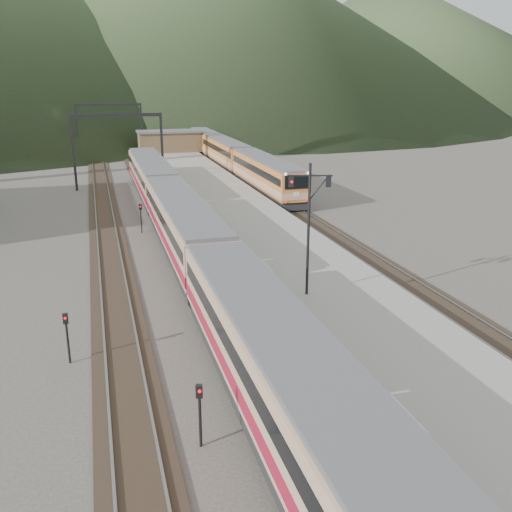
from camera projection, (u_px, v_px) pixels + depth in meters
name	position (u px, v px, depth m)	size (l,w,h in m)	color
track_main	(165.00, 217.00, 49.36)	(2.60, 200.00, 0.23)	black
track_far	(105.00, 221.00, 48.06)	(2.60, 200.00, 0.23)	black
track_second	(290.00, 209.00, 52.36)	(2.60, 200.00, 0.23)	black
platform	(233.00, 213.00, 48.86)	(8.00, 100.00, 1.00)	gray
gantry_near	(118.00, 136.00, 60.73)	(9.55, 0.25, 8.00)	black
gantry_far	(109.00, 120.00, 83.68)	(9.55, 0.25, 8.00)	black
station_shed	(169.00, 141.00, 84.95)	(9.40, 4.40, 3.10)	brown
hill_b	(176.00, 7.00, 220.35)	(220.00, 220.00, 75.00)	#334727
hill_c	(385.00, 42.00, 226.58)	(160.00, 160.00, 50.00)	#334727
main_train	(183.00, 224.00, 38.70)	(3.03, 62.03, 3.69)	tan
second_train	(226.00, 154.00, 75.93)	(2.72, 55.91, 3.32)	orange
signal_mast	(309.00, 216.00, 27.98)	(2.12, 0.80, 6.70)	black
short_signal_a	(200.00, 407.00, 18.33)	(0.25, 0.20, 2.27)	black
short_signal_b	(141.00, 214.00, 44.13)	(0.25, 0.20, 2.27)	black
short_signal_c	(67.00, 331.00, 23.81)	(0.23, 0.17, 2.27)	black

